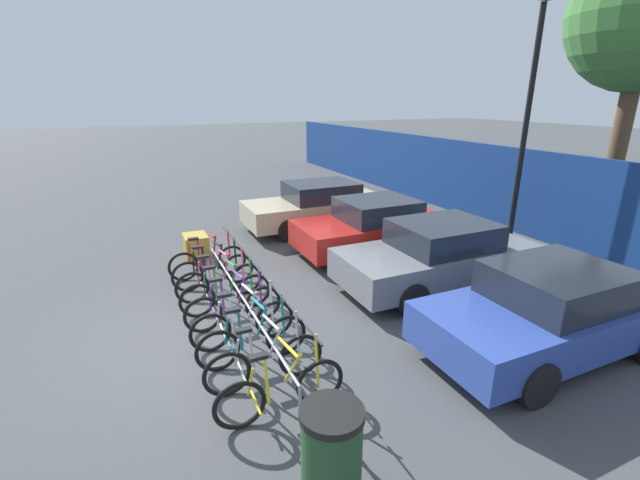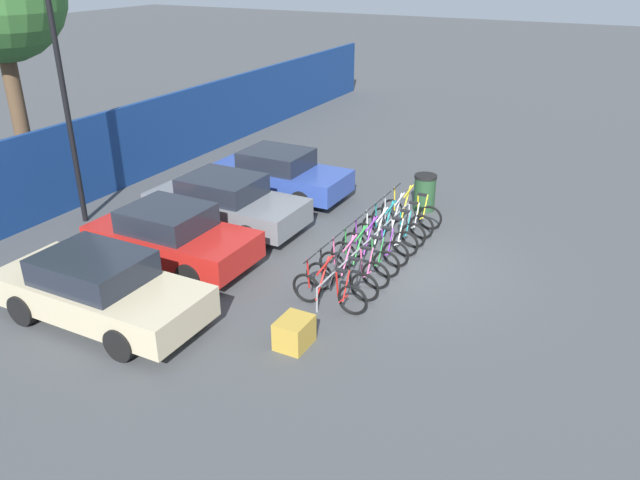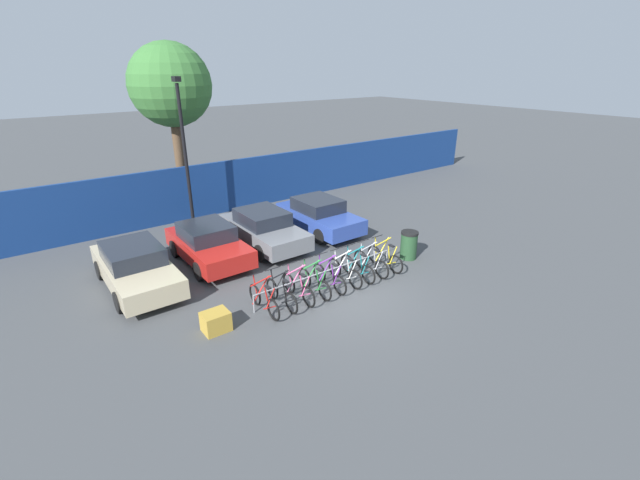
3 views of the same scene
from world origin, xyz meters
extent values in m
plane|color=#424447|center=(0.00, 0.00, 0.00)|extent=(120.00, 120.00, 0.00)
cube|color=navy|center=(0.00, 9.50, 1.22)|extent=(36.00, 0.16, 2.43)
cylinder|color=gray|center=(-0.03, 0.68, 0.55)|extent=(5.31, 0.04, 0.04)
cylinder|color=gray|center=(-2.68, 0.68, 0.28)|extent=(0.04, 0.04, 0.55)
cylinder|color=gray|center=(2.63, 0.68, 0.28)|extent=(0.04, 0.04, 0.55)
torus|color=black|center=(-2.43, 0.00, 0.33)|extent=(0.06, 0.66, 0.66)
torus|color=black|center=(-2.43, 1.05, 0.33)|extent=(0.06, 0.66, 0.66)
cylinder|color=red|center=(-2.43, 0.68, 0.65)|extent=(0.60, 0.04, 0.76)
cylinder|color=red|center=(-2.43, 0.63, 0.96)|extent=(0.68, 0.04, 0.16)
cylinder|color=red|center=(-2.43, 0.35, 0.59)|extent=(0.14, 0.04, 0.63)
cylinder|color=red|center=(-2.43, 0.15, 0.61)|extent=(0.32, 0.03, 0.58)
cylinder|color=red|center=(-2.43, 0.20, 0.31)|extent=(0.40, 0.03, 0.08)
cylinder|color=red|center=(-2.43, 1.01, 0.68)|extent=(0.12, 0.04, 0.69)
cylinder|color=black|center=(-2.43, 0.97, 1.04)|extent=(0.52, 0.03, 0.03)
cube|color=black|center=(-2.43, 0.25, 0.93)|extent=(0.10, 0.22, 0.05)
torus|color=black|center=(-1.84, 0.00, 0.33)|extent=(0.06, 0.66, 0.66)
torus|color=black|center=(-1.84, 1.05, 0.33)|extent=(0.06, 0.66, 0.66)
cylinder|color=black|center=(-1.84, 0.68, 0.65)|extent=(0.60, 0.04, 0.76)
cylinder|color=black|center=(-1.84, 0.63, 0.96)|extent=(0.68, 0.04, 0.16)
cylinder|color=black|center=(-1.84, 0.35, 0.59)|extent=(0.14, 0.04, 0.63)
cylinder|color=black|center=(-1.84, 0.15, 0.61)|extent=(0.32, 0.03, 0.58)
cylinder|color=black|center=(-1.84, 0.20, 0.31)|extent=(0.40, 0.03, 0.08)
cylinder|color=black|center=(-1.84, 1.01, 0.68)|extent=(0.12, 0.04, 0.69)
cylinder|color=black|center=(-1.84, 0.97, 1.04)|extent=(0.52, 0.03, 0.03)
cube|color=black|center=(-1.84, 0.25, 0.93)|extent=(0.10, 0.22, 0.05)
torus|color=black|center=(-1.25, 0.00, 0.33)|extent=(0.06, 0.66, 0.66)
torus|color=black|center=(-1.25, 1.05, 0.33)|extent=(0.06, 0.66, 0.66)
cylinder|color=#E55993|center=(-1.25, 0.68, 0.65)|extent=(0.60, 0.04, 0.76)
cylinder|color=#E55993|center=(-1.25, 0.63, 0.96)|extent=(0.68, 0.04, 0.16)
cylinder|color=#E55993|center=(-1.25, 0.35, 0.59)|extent=(0.14, 0.04, 0.63)
cylinder|color=#E55993|center=(-1.25, 0.15, 0.61)|extent=(0.32, 0.03, 0.58)
cylinder|color=#E55993|center=(-1.25, 0.20, 0.31)|extent=(0.40, 0.03, 0.08)
cylinder|color=#E55993|center=(-1.25, 1.01, 0.68)|extent=(0.12, 0.04, 0.69)
cylinder|color=black|center=(-1.25, 0.97, 1.04)|extent=(0.52, 0.03, 0.03)
cube|color=black|center=(-1.25, 0.25, 0.93)|extent=(0.10, 0.22, 0.05)
torus|color=black|center=(-0.65, 0.00, 0.33)|extent=(0.06, 0.66, 0.66)
torus|color=black|center=(-0.65, 1.05, 0.33)|extent=(0.06, 0.66, 0.66)
cylinder|color=#288438|center=(-0.65, 0.68, 0.65)|extent=(0.60, 0.04, 0.76)
cylinder|color=#288438|center=(-0.65, 0.63, 0.96)|extent=(0.68, 0.04, 0.16)
cylinder|color=#288438|center=(-0.65, 0.35, 0.59)|extent=(0.14, 0.04, 0.63)
cylinder|color=#288438|center=(-0.65, 0.15, 0.61)|extent=(0.32, 0.03, 0.58)
cylinder|color=#288438|center=(-0.65, 0.20, 0.31)|extent=(0.40, 0.03, 0.08)
cylinder|color=#288438|center=(-0.65, 1.01, 0.68)|extent=(0.12, 0.04, 0.69)
cylinder|color=black|center=(-0.65, 0.97, 1.04)|extent=(0.52, 0.03, 0.03)
cube|color=black|center=(-0.65, 0.25, 0.93)|extent=(0.10, 0.22, 0.05)
torus|color=black|center=(-0.07, 0.00, 0.33)|extent=(0.06, 0.66, 0.66)
torus|color=black|center=(-0.07, 1.05, 0.33)|extent=(0.06, 0.66, 0.66)
cylinder|color=#752D99|center=(-0.07, 0.68, 0.65)|extent=(0.60, 0.04, 0.76)
cylinder|color=#752D99|center=(-0.07, 0.63, 0.96)|extent=(0.68, 0.04, 0.16)
cylinder|color=#752D99|center=(-0.07, 0.35, 0.59)|extent=(0.14, 0.04, 0.63)
cylinder|color=#752D99|center=(-0.07, 0.15, 0.61)|extent=(0.32, 0.03, 0.58)
cylinder|color=#752D99|center=(-0.07, 0.20, 0.31)|extent=(0.40, 0.03, 0.08)
cylinder|color=#752D99|center=(-0.07, 1.01, 0.68)|extent=(0.12, 0.04, 0.69)
cylinder|color=black|center=(-0.07, 0.97, 1.04)|extent=(0.52, 0.03, 0.03)
cube|color=black|center=(-0.07, 0.25, 0.93)|extent=(0.10, 0.22, 0.05)
torus|color=black|center=(0.57, 0.00, 0.33)|extent=(0.06, 0.66, 0.66)
torus|color=black|center=(0.57, 1.05, 0.33)|extent=(0.06, 0.66, 0.66)
cylinder|color=silver|center=(0.57, 0.68, 0.65)|extent=(0.60, 0.04, 0.76)
cylinder|color=silver|center=(0.57, 0.63, 0.96)|extent=(0.68, 0.04, 0.16)
cylinder|color=silver|center=(0.57, 0.35, 0.59)|extent=(0.14, 0.04, 0.63)
cylinder|color=silver|center=(0.57, 0.15, 0.61)|extent=(0.32, 0.03, 0.58)
cylinder|color=silver|center=(0.57, 0.20, 0.31)|extent=(0.40, 0.03, 0.08)
cylinder|color=silver|center=(0.57, 1.01, 0.68)|extent=(0.12, 0.04, 0.69)
cylinder|color=black|center=(0.57, 0.97, 1.04)|extent=(0.52, 0.03, 0.03)
cube|color=black|center=(0.57, 0.25, 0.93)|extent=(0.10, 0.22, 0.05)
torus|color=black|center=(1.11, 0.00, 0.33)|extent=(0.06, 0.66, 0.66)
torus|color=black|center=(1.11, 1.05, 0.33)|extent=(0.06, 0.66, 0.66)
cylinder|color=#197A7F|center=(1.11, 0.68, 0.65)|extent=(0.60, 0.04, 0.76)
cylinder|color=#197A7F|center=(1.11, 0.63, 0.96)|extent=(0.68, 0.04, 0.16)
cylinder|color=#197A7F|center=(1.11, 0.35, 0.59)|extent=(0.14, 0.04, 0.63)
cylinder|color=#197A7F|center=(1.11, 0.15, 0.61)|extent=(0.32, 0.03, 0.58)
cylinder|color=#197A7F|center=(1.11, 0.20, 0.31)|extent=(0.40, 0.03, 0.08)
cylinder|color=#197A7F|center=(1.11, 1.01, 0.68)|extent=(0.12, 0.04, 0.69)
cylinder|color=black|center=(1.11, 0.97, 1.04)|extent=(0.52, 0.03, 0.03)
cube|color=black|center=(1.11, 0.25, 0.93)|extent=(0.10, 0.22, 0.05)
torus|color=black|center=(1.72, 0.00, 0.33)|extent=(0.06, 0.66, 0.66)
torus|color=black|center=(1.72, 1.05, 0.33)|extent=(0.06, 0.66, 0.66)
cylinder|color=#B7B7BC|center=(1.72, 0.68, 0.65)|extent=(0.60, 0.04, 0.76)
cylinder|color=#B7B7BC|center=(1.72, 0.63, 0.96)|extent=(0.68, 0.04, 0.16)
cylinder|color=#B7B7BC|center=(1.72, 0.35, 0.59)|extent=(0.14, 0.04, 0.63)
cylinder|color=#B7B7BC|center=(1.72, 0.15, 0.61)|extent=(0.32, 0.03, 0.58)
cylinder|color=#B7B7BC|center=(1.72, 0.20, 0.31)|extent=(0.40, 0.03, 0.08)
cylinder|color=#B7B7BC|center=(1.72, 1.01, 0.68)|extent=(0.12, 0.04, 0.69)
cylinder|color=black|center=(1.72, 0.97, 1.04)|extent=(0.52, 0.03, 0.03)
cube|color=black|center=(1.72, 0.25, 0.93)|extent=(0.10, 0.22, 0.05)
torus|color=black|center=(2.38, 0.00, 0.33)|extent=(0.06, 0.66, 0.66)
torus|color=black|center=(2.38, 1.05, 0.33)|extent=(0.06, 0.66, 0.66)
cylinder|color=yellow|center=(2.38, 0.68, 0.65)|extent=(0.60, 0.04, 0.76)
cylinder|color=yellow|center=(2.38, 0.63, 0.96)|extent=(0.68, 0.04, 0.16)
cylinder|color=yellow|center=(2.38, 0.35, 0.59)|extent=(0.14, 0.04, 0.63)
cylinder|color=yellow|center=(2.38, 0.15, 0.61)|extent=(0.32, 0.03, 0.58)
cylinder|color=yellow|center=(2.38, 0.20, 0.31)|extent=(0.40, 0.03, 0.08)
cylinder|color=yellow|center=(2.38, 1.01, 0.68)|extent=(0.12, 0.04, 0.69)
cylinder|color=black|center=(2.38, 0.97, 1.04)|extent=(0.52, 0.03, 0.03)
cube|color=black|center=(2.38, 0.25, 0.93)|extent=(0.10, 0.22, 0.05)
cube|color=#C1B28E|center=(-4.89, 4.29, 0.57)|extent=(1.80, 4.38, 0.62)
cube|color=#1E232D|center=(-4.89, 4.40, 1.14)|extent=(1.58, 2.01, 0.52)
cylinder|color=black|center=(-5.75, 5.56, 0.32)|extent=(0.20, 0.64, 0.64)
cylinder|color=black|center=(-4.04, 5.56, 0.32)|extent=(0.20, 0.64, 0.64)
cylinder|color=black|center=(-5.75, 3.02, 0.32)|extent=(0.20, 0.64, 0.64)
cylinder|color=black|center=(-4.04, 3.02, 0.32)|extent=(0.20, 0.64, 0.64)
cube|color=red|center=(-2.30, 4.67, 0.57)|extent=(1.80, 3.94, 0.62)
cube|color=#1E232D|center=(-2.30, 4.77, 1.14)|extent=(1.58, 1.81, 0.52)
cylinder|color=black|center=(-3.15, 5.81, 0.32)|extent=(0.20, 0.64, 0.64)
cylinder|color=black|center=(-1.44, 5.81, 0.32)|extent=(0.20, 0.64, 0.64)
cylinder|color=black|center=(-3.15, 3.52, 0.32)|extent=(0.20, 0.64, 0.64)
cylinder|color=black|center=(-1.44, 3.52, 0.32)|extent=(0.20, 0.64, 0.64)
cube|color=slate|center=(0.04, 4.80, 0.57)|extent=(1.80, 4.20, 0.62)
cube|color=#1E232D|center=(0.04, 4.90, 1.14)|extent=(1.58, 1.93, 0.52)
cylinder|color=black|center=(-0.82, 6.02, 0.32)|extent=(0.20, 0.64, 0.64)
cylinder|color=black|center=(0.89, 6.02, 0.32)|extent=(0.20, 0.64, 0.64)
cylinder|color=black|center=(-0.82, 3.58, 0.32)|extent=(0.20, 0.64, 0.64)
cylinder|color=black|center=(0.89, 3.58, 0.32)|extent=(0.20, 0.64, 0.64)
cube|color=#2D479E|center=(2.70, 4.76, 0.57)|extent=(1.80, 4.08, 0.62)
cube|color=#1E232D|center=(2.70, 4.87, 1.14)|extent=(1.58, 1.88, 0.52)
cylinder|color=black|center=(1.84, 5.95, 0.32)|extent=(0.20, 0.64, 0.64)
cylinder|color=black|center=(3.55, 5.95, 0.32)|extent=(0.20, 0.64, 0.64)
cylinder|color=black|center=(1.84, 3.58, 0.32)|extent=(0.20, 0.64, 0.64)
cylinder|color=black|center=(3.55, 3.58, 0.32)|extent=(0.20, 0.64, 0.64)
cylinder|color=black|center=(-1.41, 8.50, 2.96)|extent=(0.14, 0.14, 5.92)
cylinder|color=#234728|center=(3.65, 0.60, 0.47)|extent=(0.60, 0.60, 0.95)
cylinder|color=black|center=(3.65, 0.60, 0.99)|extent=(0.63, 0.63, 0.08)
cube|color=#B28C33|center=(-3.92, 0.49, 0.28)|extent=(0.70, 0.56, 0.55)
cylinder|color=brown|center=(-0.73, 11.30, 2.18)|extent=(0.44, 0.44, 4.36)
camera|label=1|loc=(6.59, -0.87, 3.81)|focal=24.00mm
camera|label=2|loc=(-12.32, -4.44, 6.65)|focal=35.00mm
camera|label=3|loc=(-7.48, -8.91, 6.65)|focal=24.00mm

